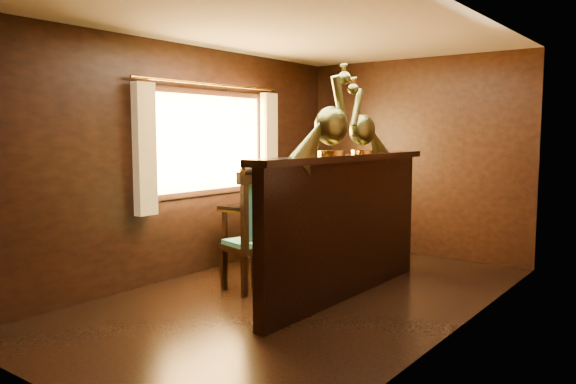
% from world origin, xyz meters
% --- Properties ---
extents(ground, '(5.00, 5.00, 0.00)m').
position_xyz_m(ground, '(0.00, 0.00, 0.00)').
color(ground, black).
rests_on(ground, ground).
extents(room_shell, '(3.04, 5.04, 2.52)m').
position_xyz_m(room_shell, '(-0.09, 0.02, 1.58)').
color(room_shell, black).
rests_on(room_shell, ground).
extents(partition, '(0.26, 2.70, 1.36)m').
position_xyz_m(partition, '(0.32, 0.30, 0.71)').
color(partition, black).
rests_on(partition, ground).
extents(dining_table, '(0.85, 1.33, 0.96)m').
position_xyz_m(dining_table, '(-0.93, 0.85, 0.69)').
color(dining_table, black).
rests_on(dining_table, ground).
extents(chair_left, '(0.56, 0.58, 1.27)m').
position_xyz_m(chair_left, '(-0.46, -0.10, 0.66)').
color(chair_left, black).
rests_on(chair_left, ground).
extents(chair_right, '(0.58, 0.60, 1.25)m').
position_xyz_m(chair_right, '(-0.18, 0.50, 0.65)').
color(chair_right, black).
rests_on(chair_right, ground).
extents(peacock_left, '(0.26, 0.70, 0.83)m').
position_xyz_m(peacock_left, '(0.33, 0.02, 1.77)').
color(peacock_left, '#1B5331').
rests_on(peacock_left, partition).
extents(peacock_right, '(0.23, 0.61, 0.72)m').
position_xyz_m(peacock_right, '(0.33, 0.57, 1.72)').
color(peacock_right, '#1B5331').
rests_on(peacock_right, partition).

